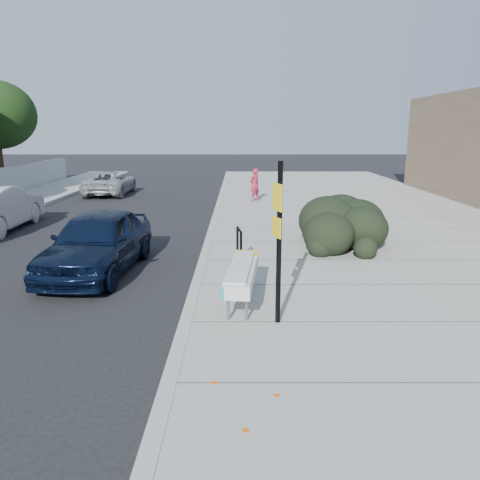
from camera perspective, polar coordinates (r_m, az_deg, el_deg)
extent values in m
plane|color=black|center=(8.32, -6.64, -10.86)|extent=(120.00, 120.00, 0.00)
cube|color=gray|center=(13.79, 19.71, -1.43)|extent=(11.20, 50.00, 0.15)
cube|color=#9E9E99|center=(13.00, -4.20, -1.48)|extent=(0.22, 50.00, 0.17)
cylinder|color=#332114|center=(29.83, -27.11, 7.63)|extent=(0.36, 0.36, 2.40)
cylinder|color=gray|center=(8.22, -1.43, -8.21)|extent=(0.05, 0.05, 0.46)
cylinder|color=gray|center=(8.19, 0.81, -8.29)|extent=(0.05, 0.05, 0.46)
cylinder|color=gray|center=(9.93, -0.14, -4.37)|extent=(0.05, 0.05, 0.46)
cylinder|color=gray|center=(9.91, 1.70, -4.43)|extent=(0.05, 0.05, 0.46)
cylinder|color=gray|center=(9.01, -0.73, -4.95)|extent=(0.22, 1.82, 0.04)
cylinder|color=gray|center=(8.98, 1.30, -5.01)|extent=(0.22, 1.82, 0.04)
cube|color=#B2B2B2|center=(8.95, 0.29, -4.01)|extent=(0.71, 2.43, 0.25)
cube|color=yellow|center=(9.81, 0.80, -1.63)|extent=(0.54, 0.52, 0.02)
cube|color=teal|center=(7.95, -2.09, -6.27)|extent=(0.08, 0.28, 0.23)
cylinder|color=black|center=(11.11, 0.12, -1.28)|extent=(0.06, 0.06, 0.89)
cylinder|color=black|center=(11.67, -0.31, -0.57)|extent=(0.06, 0.06, 0.89)
cylinder|color=black|center=(11.29, -0.10, 1.28)|extent=(0.15, 0.58, 0.06)
cube|color=black|center=(7.80, 4.78, -0.57)|extent=(0.08, 0.08, 2.76)
cube|color=yellow|center=(7.62, 4.54, 5.21)|extent=(0.14, 0.30, 0.45)
cube|color=yellow|center=(7.71, 4.47, 1.54)|extent=(0.13, 0.28, 0.34)
ellipsoid|color=black|center=(14.25, 12.36, 3.01)|extent=(3.03, 4.51, 1.55)
imported|color=black|center=(11.81, -16.98, -0.19)|extent=(2.10, 4.56, 1.51)
imported|color=#A1A4A6|center=(26.17, -15.56, 6.72)|extent=(2.09, 4.49, 1.24)
imported|color=maroon|center=(21.94, 1.80, 6.75)|extent=(0.64, 0.64, 1.50)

